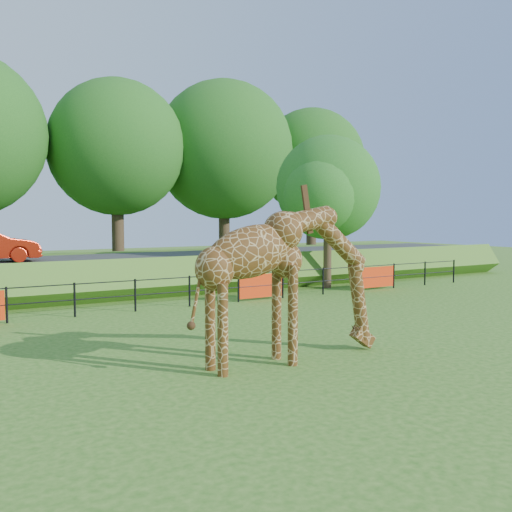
# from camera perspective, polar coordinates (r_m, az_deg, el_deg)

# --- Properties ---
(ground) EXTENTS (90.00, 90.00, 0.00)m
(ground) POSITION_cam_1_polar(r_m,az_deg,el_deg) (13.73, 7.82, -9.51)
(ground) COLOR #2C6218
(ground) RESTS_ON ground
(giraffe) EXTENTS (4.83, 0.91, 3.45)m
(giraffe) POSITION_cam_1_polar(r_m,az_deg,el_deg) (12.51, 3.44, -2.78)
(giraffe) COLOR #512E10
(giraffe) RESTS_ON ground
(perimeter_fence) EXTENTS (28.07, 0.10, 1.10)m
(perimeter_fence) POSITION_cam_1_polar(r_m,az_deg,el_deg) (20.35, -6.67, -3.51)
(perimeter_fence) COLOR black
(perimeter_fence) RESTS_ON ground
(embankment) EXTENTS (40.00, 9.00, 1.30)m
(embankment) POSITION_cam_1_polar(r_m,az_deg,el_deg) (27.28, -13.34, -1.47)
(embankment) COLOR #2C6218
(embankment) RESTS_ON ground
(road) EXTENTS (40.00, 5.00, 0.12)m
(road) POSITION_cam_1_polar(r_m,az_deg,el_deg) (25.80, -12.32, -0.18)
(road) COLOR #2F3032
(road) RESTS_ON embankment
(visitor) EXTENTS (0.66, 0.51, 1.59)m
(visitor) POSITION_cam_1_polar(r_m,az_deg,el_deg) (24.59, 2.35, -1.62)
(visitor) COLOR black
(visitor) RESTS_ON ground
(tree_east) EXTENTS (5.40, 4.71, 6.76)m
(tree_east) POSITION_cam_1_polar(r_m,az_deg,el_deg) (25.64, 7.33, 6.38)
(tree_east) COLOR #322216
(tree_east) RESTS_ON ground
(bg_tree_line) EXTENTS (37.30, 8.80, 11.82)m
(bg_tree_line) POSITION_cam_1_polar(r_m,az_deg,el_deg) (34.16, -13.95, 10.60)
(bg_tree_line) COLOR #322216
(bg_tree_line) RESTS_ON ground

